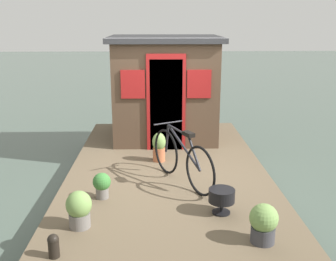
# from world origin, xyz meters

# --- Properties ---
(ground_plane) EXTENTS (60.00, 60.00, 0.00)m
(ground_plane) POSITION_xyz_m (0.00, 0.00, 0.00)
(ground_plane) COLOR #47564C
(houseboat_deck) EXTENTS (5.88, 3.22, 0.40)m
(houseboat_deck) POSITION_xyz_m (0.00, 0.00, 0.20)
(houseboat_deck) COLOR brown
(houseboat_deck) RESTS_ON ground_plane
(houseboat_cabin) EXTENTS (1.89, 2.21, 2.07)m
(houseboat_cabin) POSITION_xyz_m (1.83, 0.00, 1.44)
(houseboat_cabin) COLOR #4C3828
(houseboat_cabin) RESTS_ON houseboat_deck
(bicycle) EXTENTS (1.51, 0.83, 0.86)m
(bicycle) POSITION_xyz_m (-0.66, -0.19, 0.79)
(bicycle) COLOR black
(bicycle) RESTS_ON houseboat_deck
(potted_plant_mint) EXTENTS (0.32, 0.32, 0.45)m
(potted_plant_mint) POSITION_xyz_m (-2.36, -0.99, 0.63)
(potted_plant_mint) COLOR #38383D
(potted_plant_mint) RESTS_ON houseboat_deck
(potted_plant_fern) EXTENTS (0.31, 0.31, 0.46)m
(potted_plant_fern) POSITION_xyz_m (-1.95, 1.11, 0.63)
(potted_plant_fern) COLOR slate
(potted_plant_fern) RESTS_ON houseboat_deck
(potted_plant_lavender) EXTENTS (0.23, 0.23, 0.51)m
(potted_plant_lavender) POSITION_xyz_m (0.34, 0.14, 0.66)
(potted_plant_lavender) COLOR #B2603D
(potted_plant_lavender) RESTS_ON houseboat_deck
(potted_plant_basil) EXTENTS (0.25, 0.25, 0.36)m
(potted_plant_basil) POSITION_xyz_m (-1.15, 0.94, 0.60)
(potted_plant_basil) COLOR slate
(potted_plant_basil) RESTS_ON houseboat_deck
(charcoal_grill) EXTENTS (0.33, 0.33, 0.33)m
(charcoal_grill) POSITION_xyz_m (-1.65, -0.64, 0.62)
(charcoal_grill) COLOR black
(charcoal_grill) RESTS_ON houseboat_deck
(mooring_bollard) EXTENTS (0.12, 0.12, 0.26)m
(mooring_bollard) POSITION_xyz_m (-2.58, 1.26, 0.54)
(mooring_bollard) COLOR black
(mooring_bollard) RESTS_ON houseboat_deck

